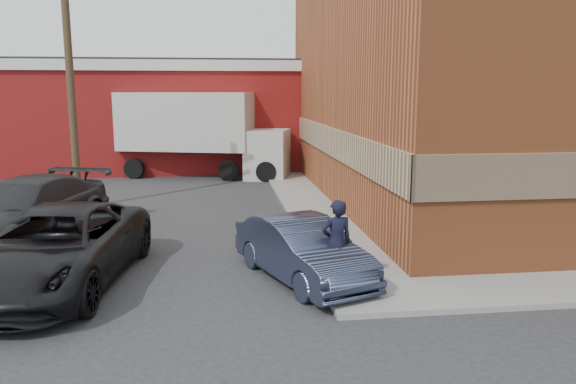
{
  "coord_description": "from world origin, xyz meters",
  "views": [
    {
      "loc": [
        -2.61,
        -11.21,
        4.15
      ],
      "look_at": [
        -0.94,
        1.86,
        1.73
      ],
      "focal_mm": 35.0,
      "sensor_mm": 36.0,
      "label": 1
    }
  ],
  "objects_px": {
    "warehouse": "(153,114)",
    "box_truck": "(203,129)",
    "suv_a": "(56,248)",
    "sedan": "(302,250)",
    "brick_building": "(514,75)",
    "man": "(337,243)",
    "utility_pole": "(70,71)",
    "suv_b": "(25,210)"
  },
  "relations": [
    {
      "from": "brick_building",
      "to": "utility_pole",
      "type": "distance_m",
      "value": 16.0
    },
    {
      "from": "brick_building",
      "to": "warehouse",
      "type": "relative_size",
      "value": 1.12
    },
    {
      "from": "utility_pole",
      "to": "suv_b",
      "type": "bearing_deg",
      "value": -95.42
    },
    {
      "from": "sedan",
      "to": "box_truck",
      "type": "xyz_separation_m",
      "value": [
        -2.45,
        15.28,
        1.62
      ]
    },
    {
      "from": "warehouse",
      "to": "utility_pole",
      "type": "relative_size",
      "value": 1.81
    },
    {
      "from": "warehouse",
      "to": "suv_a",
      "type": "bearing_deg",
      "value": -90.12
    },
    {
      "from": "brick_building",
      "to": "suv_b",
      "type": "bearing_deg",
      "value": -165.34
    },
    {
      "from": "man",
      "to": "brick_building",
      "type": "bearing_deg",
      "value": -141.92
    },
    {
      "from": "utility_pole",
      "to": "box_truck",
      "type": "distance_m",
      "value": 8.37
    },
    {
      "from": "warehouse",
      "to": "box_truck",
      "type": "bearing_deg",
      "value": -56.9
    },
    {
      "from": "suv_a",
      "to": "suv_b",
      "type": "distance_m",
      "value": 4.33
    },
    {
      "from": "warehouse",
      "to": "utility_pole",
      "type": "xyz_separation_m",
      "value": [
        -1.5,
        -11.0,
        1.93
      ]
    },
    {
      "from": "sedan",
      "to": "suv_b",
      "type": "xyz_separation_m",
      "value": [
        -7.11,
        4.21,
        0.17
      ]
    },
    {
      "from": "suv_a",
      "to": "box_truck",
      "type": "xyz_separation_m",
      "value": [
        2.79,
        14.98,
        1.48
      ]
    },
    {
      "from": "utility_pole",
      "to": "sedan",
      "type": "xyz_separation_m",
      "value": [
        6.7,
        -8.5,
        -4.06
      ]
    },
    {
      "from": "suv_a",
      "to": "suv_b",
      "type": "relative_size",
      "value": 1.01
    },
    {
      "from": "suv_b",
      "to": "sedan",
      "type": "bearing_deg",
      "value": -11.16
    },
    {
      "from": "brick_building",
      "to": "sedan",
      "type": "bearing_deg",
      "value": -137.57
    },
    {
      "from": "brick_building",
      "to": "box_truck",
      "type": "bearing_deg",
      "value": 149.98
    },
    {
      "from": "utility_pole",
      "to": "sedan",
      "type": "bearing_deg",
      "value": -51.75
    },
    {
      "from": "sedan",
      "to": "box_truck",
      "type": "distance_m",
      "value": 15.56
    },
    {
      "from": "man",
      "to": "sedan",
      "type": "distance_m",
      "value": 1.02
    },
    {
      "from": "warehouse",
      "to": "suv_b",
      "type": "relative_size",
      "value": 2.75
    },
    {
      "from": "brick_building",
      "to": "box_truck",
      "type": "distance_m",
      "value": 13.77
    },
    {
      "from": "brick_building",
      "to": "box_truck",
      "type": "relative_size",
      "value": 2.16
    },
    {
      "from": "utility_pole",
      "to": "warehouse",
      "type": "bearing_deg",
      "value": 82.23
    },
    {
      "from": "warehouse",
      "to": "sedan",
      "type": "height_order",
      "value": "warehouse"
    },
    {
      "from": "suv_a",
      "to": "sedan",
      "type": "bearing_deg",
      "value": 4.51
    },
    {
      "from": "warehouse",
      "to": "suv_a",
      "type": "height_order",
      "value": "warehouse"
    },
    {
      "from": "warehouse",
      "to": "man",
      "type": "bearing_deg",
      "value": -74.02
    },
    {
      "from": "sedan",
      "to": "suv_a",
      "type": "bearing_deg",
      "value": 155.74
    },
    {
      "from": "brick_building",
      "to": "suv_a",
      "type": "distance_m",
      "value": 17.12
    },
    {
      "from": "sedan",
      "to": "suv_b",
      "type": "relative_size",
      "value": 0.7
    },
    {
      "from": "suv_a",
      "to": "box_truck",
      "type": "distance_m",
      "value": 15.31
    },
    {
      "from": "utility_pole",
      "to": "man",
      "type": "relative_size",
      "value": 4.95
    },
    {
      "from": "brick_building",
      "to": "suv_a",
      "type": "relative_size",
      "value": 3.06
    },
    {
      "from": "warehouse",
      "to": "sedan",
      "type": "distance_m",
      "value": 20.29
    },
    {
      "from": "man",
      "to": "box_truck",
      "type": "xyz_separation_m",
      "value": [
        -3.05,
        16.03,
        1.28
      ]
    },
    {
      "from": "brick_building",
      "to": "suv_a",
      "type": "bearing_deg",
      "value": -150.59
    },
    {
      "from": "warehouse",
      "to": "box_truck",
      "type": "distance_m",
      "value": 5.06
    },
    {
      "from": "suv_b",
      "to": "warehouse",
      "type": "bearing_deg",
      "value": 102.35
    },
    {
      "from": "brick_building",
      "to": "man",
      "type": "height_order",
      "value": "brick_building"
    }
  ]
}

